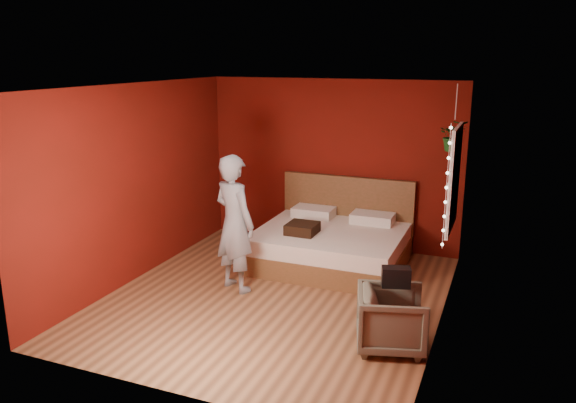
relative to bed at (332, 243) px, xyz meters
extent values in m
plane|color=#95613B|center=(-0.29, -1.42, -0.30)|extent=(4.50, 4.50, 0.00)
cube|color=#68110A|center=(-0.29, 0.84, 1.00)|extent=(4.00, 0.02, 2.60)
cube|color=#68110A|center=(-0.29, -3.68, 1.00)|extent=(4.00, 0.02, 2.60)
cube|color=#68110A|center=(-2.30, -1.42, 1.00)|extent=(0.02, 4.50, 2.60)
cube|color=#68110A|center=(1.72, -1.42, 1.00)|extent=(0.02, 4.50, 2.60)
cube|color=silver|center=(-0.29, -1.42, 2.31)|extent=(4.00, 4.50, 0.02)
cube|color=white|center=(1.68, -0.52, 1.20)|extent=(0.04, 0.97, 1.27)
cube|color=black|center=(1.67, -0.52, 1.20)|extent=(0.02, 0.85, 1.15)
cube|color=white|center=(1.66, -0.52, 1.20)|extent=(0.03, 0.05, 1.15)
cube|color=white|center=(1.66, -0.52, 1.20)|extent=(0.03, 0.85, 0.05)
cylinder|color=silver|center=(1.65, -1.04, 1.20)|extent=(0.01, 0.01, 1.45)
sphere|color=#FFF2CC|center=(1.65, -1.04, 0.53)|extent=(0.04, 0.04, 0.04)
sphere|color=#FFF2CC|center=(1.65, -1.04, 0.70)|extent=(0.04, 0.04, 0.04)
sphere|color=#FFF2CC|center=(1.65, -1.04, 0.87)|extent=(0.04, 0.04, 0.04)
sphere|color=#FFF2CC|center=(1.65, -1.04, 1.04)|extent=(0.04, 0.04, 0.04)
sphere|color=#FFF2CC|center=(1.65, -1.04, 1.20)|extent=(0.04, 0.04, 0.04)
sphere|color=#FFF2CC|center=(1.65, -1.04, 1.37)|extent=(0.04, 0.04, 0.04)
sphere|color=#FFF2CC|center=(1.65, -1.04, 1.54)|extent=(0.04, 0.04, 0.04)
sphere|color=#FFF2CC|center=(1.65, -1.04, 1.71)|extent=(0.04, 0.04, 0.04)
sphere|color=#FFF2CC|center=(1.65, -1.04, 1.88)|extent=(0.04, 0.04, 0.04)
cube|color=brown|center=(0.00, -0.10, -0.15)|extent=(2.07, 1.76, 0.29)
cube|color=white|center=(0.00, -0.10, 0.11)|extent=(2.03, 1.72, 0.23)
cube|color=brown|center=(0.00, 0.74, 0.27)|extent=(2.07, 0.08, 1.14)
cube|color=silver|center=(-0.46, 0.49, 0.29)|extent=(0.62, 0.39, 0.14)
cube|color=silver|center=(0.46, 0.49, 0.29)|extent=(0.62, 0.39, 0.14)
imported|color=slate|center=(-0.87, -1.37, 0.59)|extent=(0.76, 0.64, 1.77)
imported|color=#5E5B4A|center=(1.31, -2.13, 0.02)|extent=(0.85, 0.84, 0.63)
cube|color=black|center=(1.31, -2.00, 0.44)|extent=(0.32, 0.23, 0.21)
cube|color=black|center=(-0.33, -0.37, 0.29)|extent=(0.41, 0.41, 0.15)
cylinder|color=silver|center=(1.59, -0.03, 2.08)|extent=(0.01, 0.01, 0.45)
imported|color=#1A4F16|center=(1.59, -0.03, 1.66)|extent=(0.42, 0.38, 0.40)
camera|label=1|loc=(2.29, -7.40, 2.66)|focal=35.00mm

